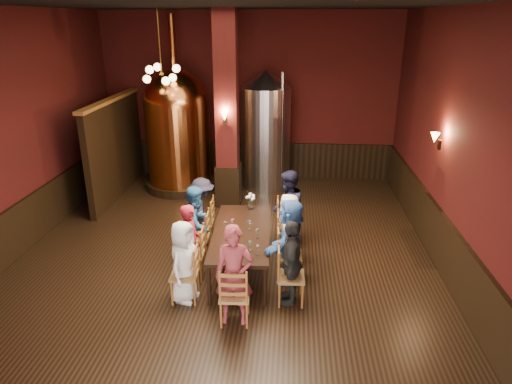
# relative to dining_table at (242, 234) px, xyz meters

# --- Properties ---
(room) EXTENTS (10.00, 10.02, 4.50)m
(room) POSITION_rel_dining_table_xyz_m (-0.36, 0.28, 1.56)
(room) COLOR black
(room) RESTS_ON ground
(wainscot_right) EXTENTS (0.08, 9.90, 1.00)m
(wainscot_right) POSITION_rel_dining_table_xyz_m (3.60, 0.28, -0.19)
(wainscot_right) COLOR black
(wainscot_right) RESTS_ON ground
(wainscot_back) EXTENTS (7.90, 0.08, 1.00)m
(wainscot_back) POSITION_rel_dining_table_xyz_m (-0.36, 5.24, -0.19)
(wainscot_back) COLOR black
(wainscot_back) RESTS_ON ground
(wainscot_left) EXTENTS (0.08, 9.90, 1.00)m
(wainscot_left) POSITION_rel_dining_table_xyz_m (-4.32, 0.28, -0.19)
(wainscot_left) COLOR black
(wainscot_left) RESTS_ON ground
(column) EXTENTS (0.58, 0.58, 4.50)m
(column) POSITION_rel_dining_table_xyz_m (-0.66, 3.08, 1.56)
(column) COLOR #420E0E
(column) RESTS_ON ground
(partition) EXTENTS (0.22, 3.50, 2.40)m
(partition) POSITION_rel_dining_table_xyz_m (-3.56, 3.48, 0.51)
(partition) COLOR black
(partition) RESTS_ON ground
(pendant_cluster) EXTENTS (0.90, 0.90, 1.70)m
(pendant_cluster) POSITION_rel_dining_table_xyz_m (-2.16, 3.18, 2.41)
(pendant_cluster) COLOR #A57226
(pendant_cluster) RESTS_ON room
(sconce_wall) EXTENTS (0.20, 0.20, 0.36)m
(sconce_wall) POSITION_rel_dining_table_xyz_m (3.54, 1.08, 1.51)
(sconce_wall) COLOR black
(sconce_wall) RESTS_ON room
(sconce_column) EXTENTS (0.20, 0.20, 0.36)m
(sconce_column) POSITION_rel_dining_table_xyz_m (-0.66, 2.78, 1.51)
(sconce_column) COLOR black
(sconce_column) RESTS_ON column
(dining_table) EXTENTS (1.10, 2.44, 0.75)m
(dining_table) POSITION_rel_dining_table_xyz_m (0.00, 0.00, 0.00)
(dining_table) COLOR black
(dining_table) RESTS_ON ground
(chair_0) EXTENTS (0.48, 0.48, 0.92)m
(chair_0) POSITION_rel_dining_table_xyz_m (-0.81, -1.04, -0.23)
(chair_0) COLOR #935F25
(chair_0) RESTS_ON ground
(person_0) EXTENTS (0.60, 0.76, 1.37)m
(person_0) POSITION_rel_dining_table_xyz_m (-0.81, -1.04, -0.00)
(person_0) COLOR white
(person_0) RESTS_ON ground
(chair_1) EXTENTS (0.48, 0.48, 0.92)m
(chair_1) POSITION_rel_dining_table_xyz_m (-0.83, -0.37, -0.23)
(chair_1) COLOR #935F25
(chair_1) RESTS_ON ground
(person_1) EXTENTS (0.50, 0.59, 1.38)m
(person_1) POSITION_rel_dining_table_xyz_m (-0.83, -0.37, 0.00)
(person_1) COLOR maroon
(person_1) RESTS_ON ground
(chair_2) EXTENTS (0.48, 0.48, 0.92)m
(chair_2) POSITION_rel_dining_table_xyz_m (-0.86, 0.29, -0.23)
(chair_2) COLOR #935F25
(chair_2) RESTS_ON ground
(person_2) EXTENTS (0.47, 0.76, 1.46)m
(person_2) POSITION_rel_dining_table_xyz_m (-0.86, 0.29, 0.04)
(person_2) COLOR #2B6191
(person_2) RESTS_ON ground
(chair_3) EXTENTS (0.48, 0.48, 0.92)m
(chair_3) POSITION_rel_dining_table_xyz_m (-0.89, 0.96, -0.23)
(chair_3) COLOR #935F25
(chair_3) RESTS_ON ground
(person_3) EXTENTS (0.79, 1.01, 1.38)m
(person_3) POSITION_rel_dining_table_xyz_m (-0.89, 0.96, 0.00)
(person_3) COLOR black
(person_3) RESTS_ON ground
(chair_4) EXTENTS (0.48, 0.48, 0.92)m
(chair_4) POSITION_rel_dining_table_xyz_m (0.89, -0.96, -0.23)
(chair_4) COLOR #935F25
(chair_4) RESTS_ON ground
(person_4) EXTENTS (0.39, 0.85, 1.42)m
(person_4) POSITION_rel_dining_table_xyz_m (0.89, -0.96, 0.02)
(person_4) COLOR black
(person_4) RESTS_ON ground
(chair_5) EXTENTS (0.48, 0.48, 0.92)m
(chair_5) POSITION_rel_dining_table_xyz_m (0.86, -0.29, -0.23)
(chair_5) COLOR #935F25
(chair_5) RESTS_ON ground
(person_5) EXTENTS (0.86, 1.46, 1.50)m
(person_5) POSITION_rel_dining_table_xyz_m (0.86, -0.29, 0.06)
(person_5) COLOR #3864AA
(person_5) RESTS_ON ground
(chair_6) EXTENTS (0.48, 0.48, 0.92)m
(chair_6) POSITION_rel_dining_table_xyz_m (0.83, 0.37, -0.23)
(chair_6) COLOR #935F25
(chair_6) RESTS_ON ground
(person_6) EXTENTS (0.59, 0.74, 1.33)m
(person_6) POSITION_rel_dining_table_xyz_m (0.83, 0.37, -0.02)
(person_6) COLOR silver
(person_6) RESTS_ON ground
(chair_7) EXTENTS (0.48, 0.48, 0.92)m
(chair_7) POSITION_rel_dining_table_xyz_m (0.81, 1.04, -0.23)
(chair_7) COLOR #935F25
(chair_7) RESTS_ON ground
(person_7) EXTENTS (0.37, 0.75, 1.55)m
(person_7) POSITION_rel_dining_table_xyz_m (0.81, 1.04, 0.09)
(person_7) COLOR black
(person_7) RESTS_ON ground
(chair_8) EXTENTS (0.48, 0.48, 0.92)m
(chair_8) POSITION_rel_dining_table_xyz_m (0.07, -1.55, -0.23)
(chair_8) COLOR #935F25
(chair_8) RESTS_ON ground
(person_8) EXTENTS (0.58, 0.40, 1.56)m
(person_8) POSITION_rel_dining_table_xyz_m (0.07, -1.55, 0.09)
(person_8) COLOR maroon
(person_8) RESTS_ON ground
(copper_kettle) EXTENTS (1.86, 1.86, 4.39)m
(copper_kettle) POSITION_rel_dining_table_xyz_m (-2.11, 4.14, 0.91)
(copper_kettle) COLOR black
(copper_kettle) RESTS_ON ground
(steel_vessel) EXTENTS (1.49, 1.49, 3.08)m
(steel_vessel) POSITION_rel_dining_table_xyz_m (0.15, 4.41, 0.85)
(steel_vessel) COLOR #B2B2B7
(steel_vessel) RESTS_ON ground
(rose_vase) EXTENTS (0.20, 0.20, 0.33)m
(rose_vase) POSITION_rel_dining_table_xyz_m (0.07, 1.00, 0.28)
(rose_vase) COLOR white
(rose_vase) RESTS_ON dining_table
(wine_glass_0) EXTENTS (0.07, 0.07, 0.17)m
(wine_glass_0) POSITION_rel_dining_table_xyz_m (0.14, 0.08, 0.15)
(wine_glass_0) COLOR white
(wine_glass_0) RESTS_ON dining_table
(wine_glass_1) EXTENTS (0.07, 0.07, 0.17)m
(wine_glass_1) POSITION_rel_dining_table_xyz_m (-0.18, 0.12, 0.15)
(wine_glass_1) COLOR white
(wine_glass_1) RESTS_ON dining_table
(wine_glass_2) EXTENTS (0.07, 0.07, 0.17)m
(wine_glass_2) POSITION_rel_dining_table_xyz_m (0.30, -0.25, 0.15)
(wine_glass_2) COLOR white
(wine_glass_2) RESTS_ON dining_table
(wine_glass_3) EXTENTS (0.07, 0.07, 0.17)m
(wine_glass_3) POSITION_rel_dining_table_xyz_m (-0.29, 0.00, 0.15)
(wine_glass_3) COLOR white
(wine_glass_3) RESTS_ON dining_table
(wine_glass_4) EXTENTS (0.07, 0.07, 0.17)m
(wine_glass_4) POSITION_rel_dining_table_xyz_m (0.35, -0.85, 0.15)
(wine_glass_4) COLOR white
(wine_glass_4) RESTS_ON dining_table
(wine_glass_5) EXTENTS (0.07, 0.07, 0.17)m
(wine_glass_5) POSITION_rel_dining_table_xyz_m (0.22, -0.71, 0.15)
(wine_glass_5) COLOR white
(wine_glass_5) RESTS_ON dining_table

